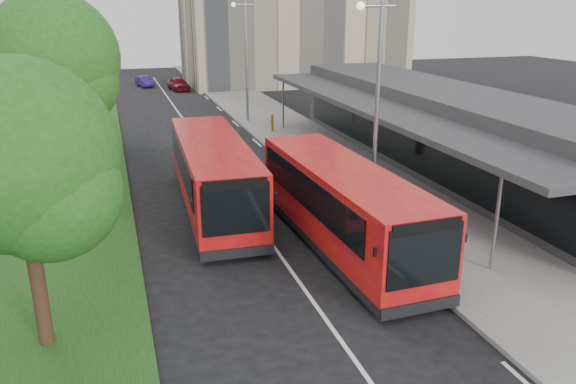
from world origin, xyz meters
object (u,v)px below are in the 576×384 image
object	(u,v)px
tree_near	(20,168)
litter_bin	(329,153)
bollard	(272,123)
car_far	(145,81)
lamp_post_near	(375,101)
bus_main	(343,207)
bus_second	(214,176)
tree_far	(69,50)
lamp_post_far	(245,54)
car_near	(178,84)
tree_mid	(54,67)

from	to	relation	value
tree_near	litter_bin	distance (m)	18.87
bollard	car_far	bearing A→B (deg)	104.57
lamp_post_near	bus_main	xyz separation A→B (m)	(-1.88, -1.72, -3.24)
litter_bin	bus_second	bearing A→B (deg)	-143.31
tree_far	bollard	distance (m)	13.10
lamp_post_far	car_near	xyz separation A→B (m)	(-2.61, 17.21, -4.09)
tree_near	lamp_post_near	xyz separation A→B (m)	(11.13, 4.95, 0.16)
tree_mid	tree_far	bearing A→B (deg)	90.00
bus_main	bollard	xyz separation A→B (m)	(2.68, 17.99, -0.80)
bus_second	car_near	xyz separation A→B (m)	(2.79, 34.07, -0.86)
bollard	lamp_post_far	bearing A→B (deg)	102.15
tree_mid	bus_second	size ratio (longest dim) A/B	0.83
bollard	bus_main	bearing A→B (deg)	-98.47
tree_near	litter_bin	world-z (taller)	tree_near
lamp_post_far	car_near	distance (m)	17.88
tree_mid	bollard	bearing A→B (deg)	37.69
tree_mid	lamp_post_near	world-z (taller)	tree_mid
tree_far	car_near	xyz separation A→B (m)	(8.52, 18.16, -4.70)
lamp_post_near	litter_bin	size ratio (longest dim) A/B	9.53
bus_second	litter_bin	bearing A→B (deg)	39.07
tree_near	litter_bin	xyz separation A→B (m)	(12.75, 13.32, -3.98)
lamp_post_near	tree_far	bearing A→B (deg)	120.29
lamp_post_near	car_near	distance (m)	37.53
lamp_post_near	bus_second	xyz separation A→B (m)	(-5.40, 3.14, -3.23)
tree_near	tree_mid	bearing A→B (deg)	90.00
bus_second	car_far	distance (m)	37.63
tree_mid	bus_second	xyz separation A→B (m)	(5.73, -3.91, -4.05)
lamp_post_far	bollard	xyz separation A→B (m)	(0.80, -3.73, -4.04)
tree_mid	lamp_post_far	size ratio (longest dim) A/B	1.07
tree_mid	litter_bin	size ratio (longest dim) A/B	10.23
tree_near	litter_bin	size ratio (longest dim) A/B	8.40
bus_main	tree_near	bearing A→B (deg)	-162.45
tree_mid	lamp_post_near	xyz separation A→B (m)	(11.13, -7.05, -0.83)
car_near	bollard	bearing A→B (deg)	-89.44
litter_bin	bollard	xyz separation A→B (m)	(-0.82, 7.89, 0.11)
lamp_post_near	car_near	bearing A→B (deg)	94.01
tree_far	lamp_post_near	xyz separation A→B (m)	(11.13, -19.05, -0.61)
tree_far	litter_bin	distance (m)	17.30
lamp_post_near	bus_second	world-z (taller)	lamp_post_near
bus_main	car_near	size ratio (longest dim) A/B	2.78
lamp_post_far	bus_second	size ratio (longest dim) A/B	0.77
litter_bin	car_far	size ratio (longest dim) A/B	0.27
bollard	car_near	xyz separation A→B (m)	(-3.41, 20.94, -0.05)
tree_mid	bus_main	world-z (taller)	tree_mid
tree_near	lamp_post_far	world-z (taller)	lamp_post_far
tree_far	lamp_post_near	distance (m)	22.07
bus_second	car_near	distance (m)	34.19
tree_mid	lamp_post_far	xyz separation A→B (m)	(11.13, 12.95, -0.83)
litter_bin	bollard	world-z (taller)	bollard
bus_second	car_near	bearing A→B (deg)	87.70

